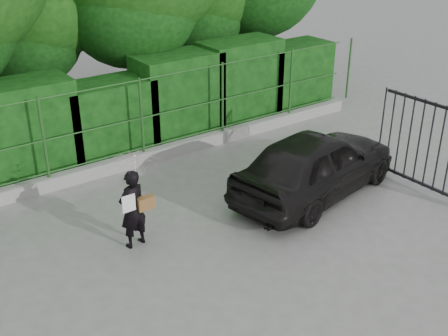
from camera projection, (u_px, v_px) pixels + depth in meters
ground at (247, 256)px, 9.91m from camera, size 80.00×80.00×0.00m
kerb at (129, 162)px, 13.14m from camera, size 14.00×0.25×0.30m
fence at (135, 118)px, 12.80m from camera, size 14.13×0.06×1.80m
hedge at (106, 114)px, 13.47m from camera, size 14.20×1.20×2.29m
woman at (135, 185)px, 9.82m from camera, size 0.91×0.93×1.76m
car at (316, 163)px, 11.71m from camera, size 4.42×2.41×1.43m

